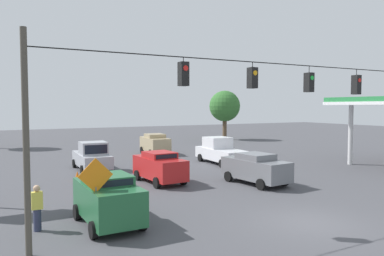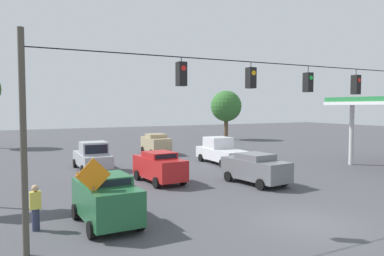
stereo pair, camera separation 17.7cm
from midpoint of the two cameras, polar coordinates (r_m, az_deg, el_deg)
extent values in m
plane|color=#47474C|center=(16.17, 17.17, -13.67)|extent=(140.00, 140.00, 0.00)
cylinder|color=#4C473D|center=(12.61, -24.32, -2.18)|extent=(0.20, 0.20, 7.09)
cylinder|color=black|center=(16.83, 13.29, 9.47)|extent=(20.46, 0.04, 0.04)
cube|color=black|center=(20.26, 23.51, 6.06)|extent=(0.32, 0.36, 0.95)
cylinder|color=black|center=(20.31, 23.55, 7.81)|extent=(0.03, 0.03, 0.29)
cylinder|color=red|center=(20.16, 23.95, 6.67)|extent=(0.20, 0.02, 0.20)
cube|color=black|center=(17.87, 17.12, 6.65)|extent=(0.32, 0.36, 0.88)
cylinder|color=black|center=(17.91, 17.15, 8.54)|extent=(0.03, 0.03, 0.31)
cylinder|color=green|center=(17.75, 17.57, 7.30)|extent=(0.20, 0.02, 0.20)
cube|color=black|center=(15.76, 8.86, 7.55)|extent=(0.32, 0.36, 0.86)
cylinder|color=black|center=(15.81, 8.88, 9.51)|extent=(0.03, 0.03, 0.23)
cylinder|color=orange|center=(15.62, 9.29, 8.29)|extent=(0.20, 0.02, 0.20)
cube|color=black|center=(14.07, -1.68, 8.23)|extent=(0.32, 0.36, 0.89)
cylinder|color=black|center=(14.12, -1.69, 10.39)|extent=(0.03, 0.03, 0.18)
cylinder|color=red|center=(13.92, -1.33, 9.11)|extent=(0.20, 0.02, 0.20)
cube|color=tan|center=(36.76, -5.81, -2.47)|extent=(2.10, 4.38, 1.30)
cube|color=tan|center=(36.69, -5.82, -1.18)|extent=(1.79, 1.99, 0.36)
cube|color=black|center=(37.59, -6.28, -1.07)|extent=(1.45, 0.12, 0.25)
cylinder|color=black|center=(38.43, -5.18, -3.19)|extent=(0.26, 0.65, 0.64)
cylinder|color=black|center=(37.87, -7.78, -3.30)|extent=(0.26, 0.65, 0.64)
cylinder|color=black|center=(35.84, -3.71, -3.66)|extent=(0.26, 0.65, 0.64)
cylinder|color=black|center=(35.24, -6.48, -3.79)|extent=(0.26, 0.65, 0.64)
cube|color=red|center=(23.14, -5.19, -6.02)|extent=(2.00, 4.32, 1.22)
cube|color=red|center=(23.02, -5.20, -4.08)|extent=(1.72, 1.95, 0.36)
cube|color=black|center=(22.19, -4.11, -4.36)|extent=(1.40, 0.10, 0.25)
cylinder|color=black|center=(21.66, -5.63, -8.31)|extent=(0.26, 0.65, 0.64)
cylinder|color=black|center=(22.47, -1.58, -7.87)|extent=(0.26, 0.65, 0.64)
cylinder|color=black|center=(24.10, -8.53, -7.13)|extent=(0.26, 0.65, 0.64)
cylinder|color=black|center=(24.83, -4.80, -6.80)|extent=(0.26, 0.65, 0.64)
cube|color=#A8AAB2|center=(28.60, -15.20, -4.64)|extent=(2.09, 5.05, 0.90)
cube|color=#A8AAB2|center=(27.91, -14.97, -2.98)|extent=(1.86, 1.85, 0.90)
cube|color=black|center=(27.02, -14.57, -3.17)|extent=(1.58, 0.06, 0.63)
cylinder|color=black|center=(26.90, -16.54, -6.14)|extent=(0.24, 0.65, 0.64)
cylinder|color=black|center=(27.32, -12.45, -5.93)|extent=(0.24, 0.65, 0.64)
cylinder|color=black|center=(30.07, -17.66, -5.16)|extent=(0.24, 0.65, 0.64)
cylinder|color=black|center=(30.44, -13.99, -5.00)|extent=(0.24, 0.65, 0.64)
cube|color=#236038|center=(15.38, -13.04, -10.70)|extent=(1.90, 4.03, 1.32)
cube|color=#236038|center=(15.20, -13.08, -7.62)|extent=(1.72, 1.79, 0.36)
cube|color=black|center=(14.37, -12.07, -8.25)|extent=(1.46, 0.05, 0.25)
cylinder|color=black|center=(14.13, -15.15, -14.80)|extent=(0.23, 0.64, 0.64)
cylinder|color=black|center=(14.66, -7.98, -14.04)|extent=(0.23, 0.64, 0.64)
cylinder|color=black|center=(16.56, -17.42, -12.12)|extent=(0.23, 0.64, 0.64)
cylinder|color=black|center=(17.01, -11.25, -11.61)|extent=(0.23, 0.64, 0.64)
cube|color=slate|center=(22.99, 9.43, -6.18)|extent=(2.27, 4.54, 1.16)
cube|color=slate|center=(22.88, 9.45, -4.30)|extent=(1.88, 2.08, 0.36)
cube|color=black|center=(23.58, 7.82, -4.06)|extent=(1.47, 0.17, 0.25)
cylinder|color=black|center=(24.73, 8.70, -6.87)|extent=(0.28, 0.66, 0.64)
cylinder|color=black|center=(23.54, 5.37, -7.36)|extent=(0.28, 0.66, 0.64)
cylinder|color=black|center=(22.76, 13.61, -7.81)|extent=(0.28, 0.66, 0.64)
cylinder|color=black|center=(21.46, 10.24, -8.46)|extent=(0.28, 0.66, 0.64)
cube|color=silver|center=(30.66, 4.34, -4.00)|extent=(2.26, 5.60, 0.90)
cube|color=silver|center=(31.13, 3.74, -2.22)|extent=(1.95, 2.06, 0.90)
cube|color=black|center=(32.00, 2.85, -2.07)|extent=(1.62, 0.09, 0.63)
cylinder|color=black|center=(32.76, 4.29, -4.32)|extent=(0.25, 0.65, 0.64)
cylinder|color=black|center=(31.80, 1.12, -4.55)|extent=(0.25, 0.65, 0.64)
cylinder|color=black|center=(29.74, 7.78, -5.13)|extent=(0.25, 0.65, 0.64)
cylinder|color=black|center=(28.68, 4.39, -5.42)|extent=(0.25, 0.65, 0.64)
cone|color=orange|center=(17.21, -11.66, -11.46)|extent=(0.36, 0.36, 0.62)
cone|color=orange|center=(19.68, -14.68, -9.62)|extent=(0.36, 0.36, 0.62)
cone|color=orange|center=(22.32, -15.98, -8.09)|extent=(0.36, 0.36, 0.62)
cone|color=orange|center=(24.78, -17.27, -6.98)|extent=(0.36, 0.36, 0.62)
cylinder|color=silver|center=(32.52, 22.87, -0.75)|extent=(0.36, 0.36, 5.02)
cylinder|color=slate|center=(14.25, -14.75, -12.19)|extent=(0.06, 0.06, 1.80)
cube|color=orange|center=(13.96, -14.83, -7.03)|extent=(1.27, 0.04, 1.27)
cylinder|color=#2D334C|center=(15.62, -22.80, -12.81)|extent=(0.28, 0.28, 0.83)
cube|color=#D8CC4C|center=(15.43, -22.86, -10.15)|extent=(0.40, 0.24, 0.66)
sphere|color=tan|center=(15.33, -22.90, -8.48)|extent=(0.26, 0.26, 0.26)
cylinder|color=brown|center=(52.49, 4.90, 0.14)|extent=(0.58, 0.58, 3.52)
sphere|color=#336B2D|center=(52.41, 4.91, 3.35)|extent=(4.30, 4.30, 4.30)
camera|label=1|loc=(0.09, -90.20, -0.01)|focal=35.00mm
camera|label=2|loc=(0.09, 89.80, 0.01)|focal=35.00mm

